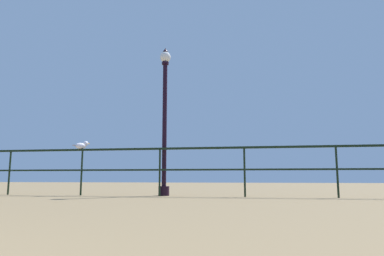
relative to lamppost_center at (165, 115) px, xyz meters
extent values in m
cube|color=black|center=(-0.05, -0.21, -0.84)|extent=(23.43, 0.05, 0.05)
cube|color=black|center=(-0.05, -0.21, -1.33)|extent=(23.43, 0.04, 0.04)
cylinder|color=black|center=(-3.96, -0.21, -1.39)|extent=(0.04, 0.04, 1.09)
cylinder|color=black|center=(-2.00, -0.21, -1.39)|extent=(0.04, 0.04, 1.09)
cylinder|color=black|center=(-0.05, -0.21, -1.39)|extent=(0.04, 0.04, 1.09)
cylinder|color=black|center=(1.90, -0.21, -1.39)|extent=(0.04, 0.04, 1.09)
cylinder|color=black|center=(3.86, -0.21, -1.39)|extent=(0.04, 0.04, 1.09)
cylinder|color=black|center=(0.00, 0.00, -1.82)|extent=(0.26, 0.26, 0.22)
cylinder|color=black|center=(0.00, 0.00, -0.22)|extent=(0.11, 0.11, 2.99)
cylinder|color=black|center=(0.00, 0.00, 1.31)|extent=(0.17, 0.17, 0.06)
sphere|color=silver|center=(0.00, 0.00, 1.47)|extent=(0.27, 0.27, 0.27)
cone|color=black|center=(0.00, 0.00, 1.66)|extent=(0.13, 0.13, 0.10)
ellipsoid|color=white|center=(-2.06, -0.21, -0.74)|extent=(0.30, 0.30, 0.15)
ellipsoid|color=gray|center=(-2.06, -0.21, -0.72)|extent=(0.26, 0.25, 0.05)
sphere|color=white|center=(-1.97, -0.12, -0.67)|extent=(0.12, 0.12, 0.12)
cone|color=gold|center=(-1.91, -0.07, -0.67)|extent=(0.07, 0.07, 0.05)
cube|color=gray|center=(-2.16, -0.31, -0.73)|extent=(0.11, 0.11, 0.02)
camera|label=1|loc=(2.07, -8.01, -1.51)|focal=32.19mm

